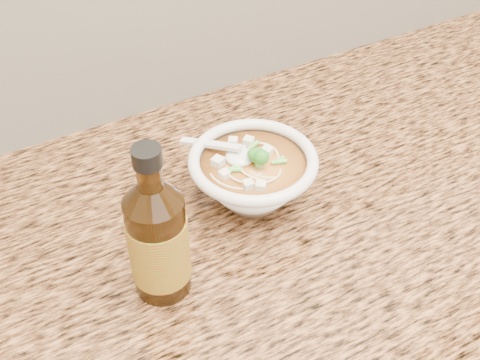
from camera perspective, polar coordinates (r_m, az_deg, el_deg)
cabinet at (r=1.26m, az=8.09°, el=-16.04°), size 4.00×0.65×0.86m
counter_slab at (r=0.91m, az=10.77°, el=-0.78°), size 4.00×0.68×0.04m
soup_bowl at (r=0.82m, az=1.21°, el=0.24°), size 0.17×0.18×0.10m
hot_sauce_bottle at (r=0.69m, az=-7.78°, el=-5.64°), size 0.09×0.09×0.21m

